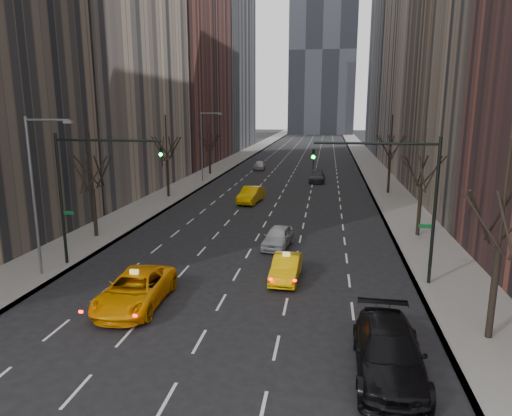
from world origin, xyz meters
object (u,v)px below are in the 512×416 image
at_px(taxi_suv, 135,290).
at_px(taxi_sedan, 286,268).
at_px(silver_sedan_ahead, 278,237).
at_px(parked_suv_black, 389,352).

relative_size(taxi_suv, taxi_sedan, 1.40).
bearing_deg(taxi_sedan, silver_sedan_ahead, 102.76).
distance_m(taxi_suv, parked_suv_black, 12.34).
height_order(taxi_suv, taxi_sedan, taxi_suv).
xyz_separation_m(taxi_suv, parked_suv_black, (11.59, -4.25, 0.05)).
height_order(taxi_suv, silver_sedan_ahead, taxi_suv).
distance_m(taxi_sedan, parked_suv_black, 10.01).
bearing_deg(taxi_suv, taxi_sedan, 31.84).
xyz_separation_m(taxi_sedan, silver_sedan_ahead, (-1.15, 6.14, 0.03)).
bearing_deg(taxi_sedan, taxi_suv, -144.28).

